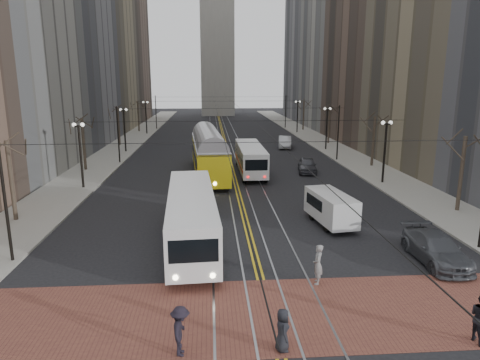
{
  "coord_description": "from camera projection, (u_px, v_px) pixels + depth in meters",
  "views": [
    {
      "loc": [
        -2.35,
        -19.9,
        9.41
      ],
      "look_at": [
        -0.41,
        7.59,
        3.0
      ],
      "focal_mm": 32.0,
      "sensor_mm": 36.0,
      "label": 1
    }
  ],
  "objects": [
    {
      "name": "crosswalk_band",
      "position": [
        269.0,
        313.0,
        17.74
      ],
      "size": [
        25.0,
        6.0,
        0.01
      ],
      "primitive_type": "cube",
      "color": "brown",
      "rests_on": "ground"
    },
    {
      "name": "sedan_silver",
      "position": [
        285.0,
        142.0,
        61.27
      ],
      "size": [
        2.59,
        5.29,
        1.67
      ],
      "primitive_type": "imported",
      "rotation": [
        0.0,
        0.0,
        -0.17
      ],
      "color": "#B2B5BA",
      "rests_on": "ground"
    },
    {
      "name": "transit_bus",
      "position": [
        192.0,
        219.0,
        24.98
      ],
      "size": [
        3.27,
        12.56,
        3.11
      ],
      "primitive_type": "cube",
      "rotation": [
        0.0,
        0.0,
        0.06
      ],
      "color": "silver",
      "rests_on": "ground"
    },
    {
      "name": "pedestrian_a",
      "position": [
        282.0,
        330.0,
        15.14
      ],
      "size": [
        0.52,
        0.79,
        1.59
      ],
      "primitive_type": "imported",
      "rotation": [
        0.0,
        0.0,
        1.6
      ],
      "color": "black",
      "rests_on": "crosswalk_band"
    },
    {
      "name": "sedan_parked",
      "position": [
        436.0,
        248.0,
        22.62
      ],
      "size": [
        2.17,
        5.19,
        1.5
      ],
      "primitive_type": "imported",
      "rotation": [
        0.0,
        0.0,
        -0.01
      ],
      "color": "#46494E",
      "rests_on": "ground"
    },
    {
      "name": "building_left_far",
      "position": [
        108.0,
        34.0,
        98.9
      ],
      "size": [
        16.0,
        20.0,
        40.0
      ],
      "primitive_type": "cube",
      "color": "brown",
      "rests_on": "ground"
    },
    {
      "name": "streetcar",
      "position": [
        209.0,
        157.0,
        43.52
      ],
      "size": [
        3.89,
        15.71,
        3.67
      ],
      "primitive_type": "cube",
      "rotation": [
        0.0,
        0.0,
        0.06
      ],
      "color": "yellow",
      "rests_on": "ground"
    },
    {
      "name": "street_trees",
      "position": [
        228.0,
        133.0,
        55.24
      ],
      "size": [
        31.68,
        53.28,
        5.6
      ],
      "color": "#382D23",
      "rests_on": "ground"
    },
    {
      "name": "lamp_posts",
      "position": [
        231.0,
        140.0,
        48.92
      ],
      "size": [
        27.6,
        57.2,
        5.6
      ],
      "color": "black",
      "rests_on": "ground"
    },
    {
      "name": "rear_bus",
      "position": [
        250.0,
        159.0,
        44.34
      ],
      "size": [
        2.46,
        11.08,
        2.89
      ],
      "primitive_type": "cube",
      "rotation": [
        0.0,
        0.0,
        0.0
      ],
      "color": "silver",
      "rests_on": "ground"
    },
    {
      "name": "building_left_mid",
      "position": [
        45.0,
        26.0,
        60.72
      ],
      "size": [
        16.0,
        20.0,
        34.0
      ],
      "primitive_type": "cube",
      "color": "slate",
      "rests_on": "ground"
    },
    {
      "name": "building_right_mid",
      "position": [
        394.0,
        29.0,
        64.21
      ],
      "size": [
        16.0,
        20.0,
        34.0
      ],
      "primitive_type": "cube",
      "color": "brown",
      "rests_on": "ground"
    },
    {
      "name": "building_right_far",
      "position": [
        325.0,
        35.0,
        102.39
      ],
      "size": [
        16.0,
        20.0,
        40.0
      ],
      "primitive_type": "cube",
      "color": "slate",
      "rests_on": "ground"
    },
    {
      "name": "sidewalk_right",
      "position": [
        322.0,
        142.0,
        66.36
      ],
      "size": [
        5.0,
        140.0,
        0.15
      ],
      "primitive_type": "cube",
      "color": "gray",
      "rests_on": "ground"
    },
    {
      "name": "ground",
      "position": [
        259.0,
        271.0,
        21.63
      ],
      "size": [
        260.0,
        260.0,
        0.0
      ],
      "primitive_type": "plane",
      "color": "black",
      "rests_on": "ground"
    },
    {
      "name": "cargo_van",
      "position": [
        331.0,
        209.0,
        28.38
      ],
      "size": [
        2.57,
        5.11,
        2.16
      ],
      "primitive_type": "cube",
      "rotation": [
        0.0,
        0.0,
        0.14
      ],
      "color": "silver",
      "rests_on": "ground"
    },
    {
      "name": "sidewalk_left",
      "position": [
        126.0,
        144.0,
        64.3
      ],
      "size": [
        5.0,
        140.0,
        0.15
      ],
      "primitive_type": "cube",
      "color": "gray",
      "rests_on": "ground"
    },
    {
      "name": "pedestrian_d",
      "position": [
        181.0,
        331.0,
        14.86
      ],
      "size": [
        0.72,
        1.2,
        1.83
      ],
      "primitive_type": "imported",
      "rotation": [
        0.0,
        0.0,
        1.54
      ],
      "color": "black",
      "rests_on": "crosswalk_band"
    },
    {
      "name": "streetcar_rails",
      "position": [
        225.0,
        144.0,
        65.35
      ],
      "size": [
        4.8,
        130.0,
        0.02
      ],
      "primitive_type": "cube",
      "color": "gray",
      "rests_on": "ground"
    },
    {
      "name": "centre_lines",
      "position": [
        225.0,
        144.0,
        65.34
      ],
      "size": [
        0.42,
        130.0,
        0.01
      ],
      "primitive_type": "cube",
      "color": "gold",
      "rests_on": "ground"
    },
    {
      "name": "sedan_grey",
      "position": [
        307.0,
        165.0,
        44.84
      ],
      "size": [
        2.49,
        4.73,
        1.54
      ],
      "primitive_type": "imported",
      "rotation": [
        0.0,
        0.0,
        -0.15
      ],
      "color": "#3E3F46",
      "rests_on": "ground"
    },
    {
      "name": "trolley_wires",
      "position": [
        228.0,
        126.0,
        54.61
      ],
      "size": [
        25.96,
        120.0,
        6.6
      ],
      "color": "black",
      "rests_on": "ground"
    },
    {
      "name": "pedestrian_b",
      "position": [
        318.0,
        264.0,
        20.13
      ],
      "size": [
        0.63,
        0.8,
        1.93
      ],
      "primitive_type": "imported",
      "rotation": [
        0.0,
        0.0,
        4.45
      ],
      "color": "gray",
      "rests_on": "crosswalk_band"
    }
  ]
}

